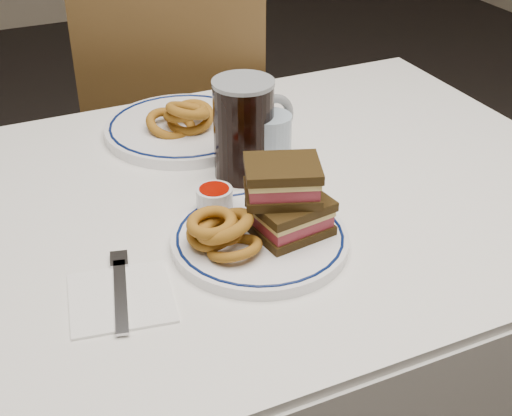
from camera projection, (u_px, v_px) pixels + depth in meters
name	position (u px, v px, depth m)	size (l,w,h in m)	color
dining_table	(226.00, 251.00, 1.21)	(1.27, 0.87, 0.75)	white
chair_far	(180.00, 136.00, 1.87)	(0.57, 0.57, 0.95)	#4A3417
main_plate	(260.00, 239.00, 1.04)	(0.26, 0.26, 0.02)	white
reuben_sandwich	(287.00, 199.00, 1.01)	(0.13, 0.12, 0.11)	black
onion_rings_main	(221.00, 231.00, 0.99)	(0.10, 0.11, 0.08)	brown
ketchup_ramekin	(214.00, 197.00, 1.09)	(0.06, 0.06, 0.03)	silver
beer_mug	(245.00, 128.00, 1.18)	(0.15, 0.10, 0.17)	black
water_glass	(270.00, 146.00, 1.19)	(0.07, 0.07, 0.11)	#9AB1C7
far_plate	(183.00, 128.00, 1.35)	(0.29, 0.29, 0.02)	white
onion_rings_far	(183.00, 117.00, 1.32)	(0.14, 0.11, 0.09)	brown
napkin_fork	(121.00, 296.00, 0.94)	(0.15, 0.18, 0.01)	white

